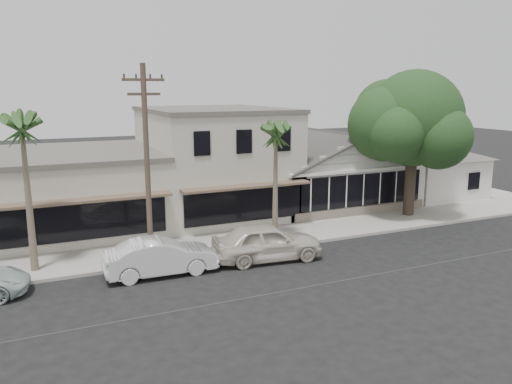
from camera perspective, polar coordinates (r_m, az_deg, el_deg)
name	(u,v)px	position (r m, az deg, el deg)	size (l,w,h in m)	color
ground	(382,273)	(22.79, 14.25, -9.00)	(140.00, 140.00, 0.00)	black
sidewalk_north	(165,251)	(25.22, -10.38, -6.60)	(90.00, 3.50, 0.15)	#9E9991
corner_shop	(329,167)	(34.84, 8.30, 2.85)	(10.40, 8.60, 5.10)	silver
side_cottage	(429,177)	(39.26, 19.20, 1.67)	(6.00, 6.00, 3.00)	silver
row_building_near	(214,163)	(32.20, -4.82, 3.35)	(8.00, 10.00, 6.50)	#BCB8AA
row_building_midnear	(66,192)	(30.68, -20.85, 0.01)	(10.00, 10.00, 4.20)	beige
utility_pole	(147,162)	(22.46, -12.36, 3.42)	(1.80, 0.24, 9.00)	brown
car_0	(267,242)	(23.49, 1.24, -5.72)	(2.09, 5.19, 1.77)	beige
car_1	(160,257)	(22.14, -10.86, -7.29)	(1.68, 4.82, 1.59)	silver
shade_tree	(410,121)	(32.19, 17.19, 7.76)	(8.19, 7.40, 9.08)	#413527
palm_east	(276,134)	(25.17, 2.28, 6.60)	(2.65, 2.65, 6.66)	#726651
palm_mid	(22,129)	(22.87, -25.20, 6.55)	(2.92, 2.92, 7.35)	#726651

